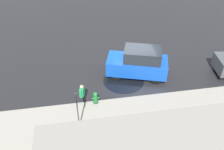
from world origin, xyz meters
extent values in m
plane|color=black|center=(0.00, 0.00, 0.00)|extent=(60.00, 60.00, 0.00)
cube|color=gray|center=(0.00, 4.20, 0.02)|extent=(24.00, 3.20, 0.04)
cube|color=blue|center=(-0.03, 0.48, 0.79)|extent=(4.23, 2.81, 0.99)
cube|color=#1E232B|center=(-0.32, 0.58, 1.67)|extent=(2.68, 2.14, 0.77)
cylinder|color=black|center=(1.42, 0.77, 0.30)|extent=(0.64, 0.39, 0.60)
cylinder|color=black|center=(0.98, -0.59, 0.30)|extent=(0.64, 0.39, 0.60)
cylinder|color=black|center=(-1.04, 1.56, 0.30)|extent=(0.64, 0.39, 0.60)
cylinder|color=black|center=(-1.47, 0.20, 0.30)|extent=(0.64, 0.39, 0.60)
cylinder|color=black|center=(-6.12, 0.59, 0.30)|extent=(0.62, 0.29, 0.60)
cylinder|color=#197A2D|center=(2.99, 2.74, 0.31)|extent=(0.22, 0.22, 0.62)
sphere|color=#197A2D|center=(2.99, 2.74, 0.67)|extent=(0.26, 0.26, 0.26)
cylinder|color=#197A2D|center=(2.83, 2.74, 0.38)|extent=(0.10, 0.09, 0.09)
cylinder|color=#197A2D|center=(3.15, 2.74, 0.38)|extent=(0.10, 0.09, 0.09)
cylinder|color=#2D2D2D|center=(2.99, 2.74, 0.03)|extent=(0.31, 0.31, 0.06)
cube|color=#1E8C4C|center=(3.73, 2.46, 0.73)|extent=(0.35, 0.42, 0.55)
sphere|color=tan|center=(3.73, 2.46, 1.11)|extent=(0.22, 0.22, 0.22)
cylinder|color=#1E1E2D|center=(3.69, 2.38, 0.23)|extent=(0.13, 0.13, 0.45)
cylinder|color=#1E1E2D|center=(3.76, 2.54, 0.23)|extent=(0.13, 0.13, 0.45)
cylinder|color=#1E8C4C|center=(3.64, 2.24, 0.73)|extent=(0.09, 0.09, 0.50)
cylinder|color=#1E8C4C|center=(3.81, 2.68, 0.73)|extent=(0.09, 0.09, 0.50)
cylinder|color=#B7BABF|center=(-2.17, 5.92, 0.53)|extent=(0.04, 0.04, 1.05)
cylinder|color=#B7BABF|center=(-0.09, 5.92, 0.53)|extent=(0.04, 0.04, 1.05)
cylinder|color=#B7BABF|center=(2.00, 5.92, 0.53)|extent=(0.04, 0.04, 1.05)
cylinder|color=#B7BABF|center=(4.09, 5.92, 0.53)|extent=(0.04, 0.04, 1.05)
cylinder|color=#B7BABF|center=(-1.13, 5.92, 1.00)|extent=(10.44, 0.04, 0.04)
cylinder|color=#B7BABF|center=(-1.13, 5.92, 0.58)|extent=(10.44, 0.04, 0.04)
cylinder|color=#4C4C51|center=(4.06, 4.45, 1.20)|extent=(0.07, 0.07, 2.40)
cube|color=black|center=(4.06, 4.45, 2.15)|extent=(0.04, 0.44, 0.44)
cylinder|color=black|center=(0.94, 0.94, 0.00)|extent=(2.69, 2.69, 0.01)
camera|label=1|loc=(3.81, 13.52, 10.19)|focal=40.00mm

